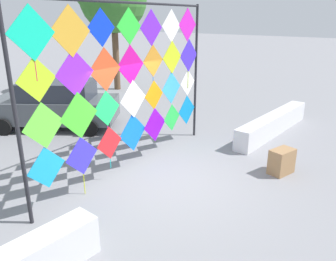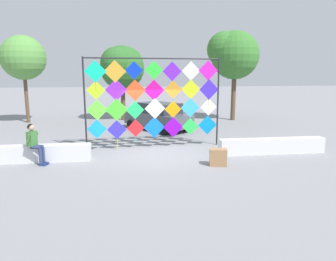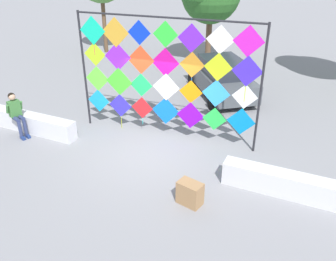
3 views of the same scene
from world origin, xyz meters
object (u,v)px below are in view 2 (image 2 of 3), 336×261
at_px(tree_broadleaf, 24,60).
at_px(tree_palm_like, 232,54).
at_px(cardboard_box_large, 218,157).
at_px(kite_display_rack, 154,96).
at_px(seated_vendor, 34,141).
at_px(parked_car, 158,116).
at_px(tree_far_right, 122,67).

bearing_deg(tree_broadleaf, tree_palm_like, -2.73).
bearing_deg(cardboard_box_large, tree_palm_like, 69.29).
relative_size(cardboard_box_large, tree_palm_like, 0.10).
bearing_deg(kite_display_rack, tree_broadleaf, 133.13).
xyz_separation_m(seated_vendor, tree_broadleaf, (-3.14, 9.95, 3.15)).
distance_m(parked_car, cardboard_box_large, 7.25).
relative_size(seated_vendor, tree_broadleaf, 0.27).
xyz_separation_m(kite_display_rack, tree_palm_like, (5.86, 7.38, 2.20)).
xyz_separation_m(kite_display_rack, cardboard_box_large, (1.98, -2.87, -1.93)).
bearing_deg(seated_vendor, tree_far_right, 74.21).
bearing_deg(cardboard_box_large, tree_far_right, 106.78).
bearing_deg(kite_display_rack, tree_palm_like, 51.55).
height_order(parked_car, tree_broadleaf, tree_broadleaf).
relative_size(parked_car, tree_palm_like, 0.71).
bearing_deg(kite_display_rack, parked_car, 82.00).
height_order(tree_palm_like, tree_broadleaf, tree_palm_like).
bearing_deg(parked_car, seated_vendor, -128.79).
xyz_separation_m(cardboard_box_large, tree_palm_like, (3.87, 10.25, 4.13)).
bearing_deg(tree_palm_like, tree_far_right, 171.70).
xyz_separation_m(parked_car, tree_far_right, (-2.02, 4.21, 2.79)).
relative_size(seated_vendor, cardboard_box_large, 2.46).
bearing_deg(kite_display_rack, tree_far_right, 99.61).
relative_size(kite_display_rack, tree_broadleaf, 1.04).
xyz_separation_m(parked_car, tree_broadleaf, (-8.10, 3.78, 3.23)).
relative_size(seated_vendor, parked_car, 0.35).
relative_size(tree_far_right, tree_palm_like, 0.84).
relative_size(kite_display_rack, cardboard_box_large, 9.63).
relative_size(seated_vendor, tree_palm_like, 0.25).
bearing_deg(parked_car, kite_display_rack, -98.00).
bearing_deg(tree_broadleaf, seated_vendor, -72.47).
relative_size(seated_vendor, tree_far_right, 0.29).
relative_size(parked_car, tree_broadleaf, 0.76).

